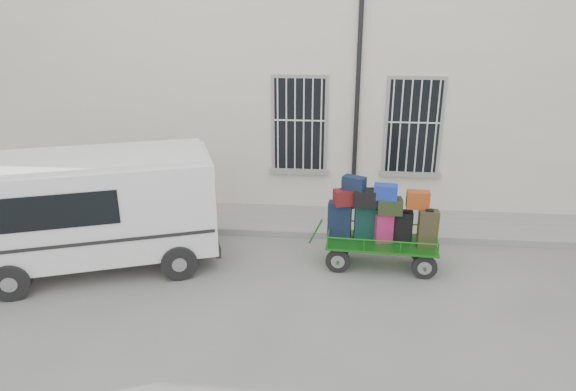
# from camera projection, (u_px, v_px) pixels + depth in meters

# --- Properties ---
(ground) EXTENTS (80.00, 80.00, 0.00)m
(ground) POSITION_uv_depth(u_px,v_px,m) (308.00, 267.00, 10.30)
(ground) COLOR slate
(ground) RESTS_ON ground
(building) EXTENTS (24.00, 5.15, 6.00)m
(building) POSITION_uv_depth(u_px,v_px,m) (320.00, 79.00, 14.40)
(building) COLOR beige
(building) RESTS_ON ground
(sidewalk) EXTENTS (24.00, 1.70, 0.15)m
(sidewalk) POSITION_uv_depth(u_px,v_px,m) (313.00, 221.00, 12.33)
(sidewalk) COLOR gray
(sidewalk) RESTS_ON ground
(luggage_cart) EXTENTS (2.54, 1.11, 1.86)m
(luggage_cart) POSITION_uv_depth(u_px,v_px,m) (379.00, 222.00, 10.03)
(luggage_cart) COLOR black
(luggage_cart) RESTS_ON ground
(van) EXTENTS (4.90, 3.32, 2.29)m
(van) POSITION_uv_depth(u_px,v_px,m) (95.00, 205.00, 9.91)
(van) COLOR white
(van) RESTS_ON ground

